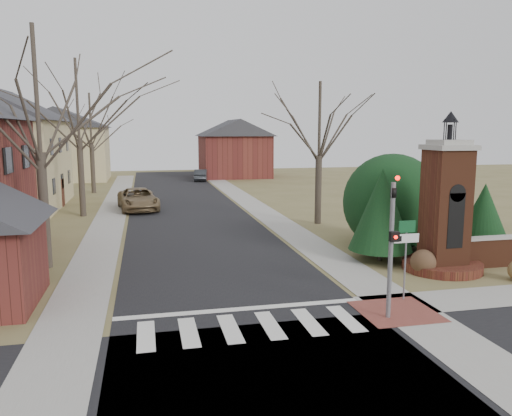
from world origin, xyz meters
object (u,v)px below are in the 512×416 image
object	(u,v)px
sign_post	(406,244)
pickup_truck	(138,199)
distant_car	(201,175)
brick_gate_monument	(445,219)
traffic_signal_pole	(392,236)

from	to	relation	value
sign_post	pickup_truck	distance (m)	23.73
distant_car	brick_gate_monument	bearing A→B (deg)	107.69
pickup_truck	distant_car	size ratio (longest dim) A/B	1.42
sign_post	traffic_signal_pole	bearing A→B (deg)	-132.43
brick_gate_monument	pickup_truck	xyz separation A→B (m)	(-12.40, 18.92, -1.39)
traffic_signal_pole	distant_car	xyz separation A→B (m)	(-0.90, 43.36, -1.94)
sign_post	distant_car	xyz separation A→B (m)	(-2.19, 41.94, -1.30)
traffic_signal_pole	pickup_truck	distance (m)	24.64
brick_gate_monument	distant_car	bearing A→B (deg)	98.18
traffic_signal_pole	distant_car	bearing A→B (deg)	91.19
distant_car	traffic_signal_pole	bearing A→B (deg)	100.69
sign_post	distant_car	size ratio (longest dim) A/B	0.70
traffic_signal_pole	pickup_truck	size ratio (longest dim) A/B	0.80
traffic_signal_pole	distant_car	size ratio (longest dim) A/B	1.14
pickup_truck	distant_car	xyz separation A→B (m)	(6.80, 20.02, -0.13)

